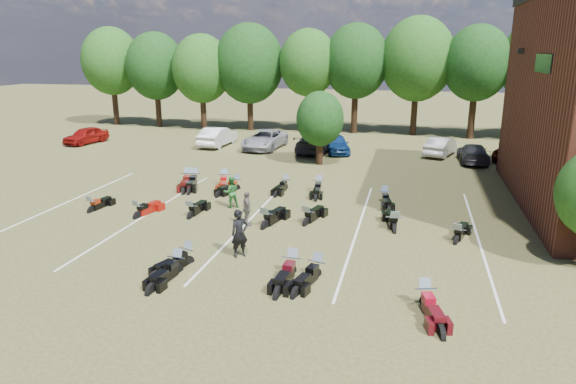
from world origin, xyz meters
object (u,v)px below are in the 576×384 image
(person_grey, at_px, (247,209))
(motorcycle_3, at_px, (187,264))
(motorcycle_14, at_px, (188,185))
(motorcycle_7, at_px, (138,218))
(person_black, at_px, (240,233))
(car_0, at_px, (86,135))
(car_4, at_px, (337,144))
(person_green, at_px, (231,192))

(person_grey, height_order, motorcycle_3, person_grey)
(motorcycle_14, bearing_deg, motorcycle_7, -104.50)
(person_black, height_order, motorcycle_3, person_black)
(car_0, xyz_separation_m, motorcycle_7, (14.00, -16.41, -0.68))
(car_0, height_order, person_black, person_black)
(car_4, xyz_separation_m, motorcycle_3, (-2.25, -21.87, -0.68))
(car_4, distance_m, motorcycle_14, 13.36)
(car_0, xyz_separation_m, motorcycle_14, (13.76, -10.33, -0.68))
(person_black, xyz_separation_m, motorcycle_3, (-1.65, -1.16, -0.93))
(motorcycle_3, height_order, motorcycle_14, motorcycle_14)
(motorcycle_14, bearing_deg, motorcycle_3, -82.45)
(person_grey, height_order, motorcycle_7, person_grey)
(person_grey, bearing_deg, motorcycle_14, 11.04)
(motorcycle_3, bearing_deg, car_4, 103.79)
(car_4, bearing_deg, motorcycle_3, -113.25)
(motorcycle_14, bearing_deg, person_green, -58.47)
(person_black, relative_size, motorcycle_14, 0.74)
(motorcycle_3, bearing_deg, person_black, 54.70)
(person_black, distance_m, motorcycle_7, 7.02)
(motorcycle_7, bearing_deg, motorcycle_3, 148.36)
(motorcycle_7, distance_m, motorcycle_14, 6.08)
(car_0, xyz_separation_m, car_4, (20.74, 1.04, -0.00))
(person_green, bearing_deg, motorcycle_3, 65.37)
(person_black, distance_m, motorcycle_3, 2.22)
(person_green, bearing_deg, motorcycle_7, 3.58)
(motorcycle_3, bearing_deg, motorcycle_7, 155.16)
(person_grey, bearing_deg, car_0, 17.80)
(motorcycle_7, relative_size, motorcycle_14, 0.86)
(car_4, bearing_deg, person_green, -118.92)
(person_green, height_order, person_grey, person_green)
(car_4, distance_m, person_green, 15.19)
(person_grey, distance_m, motorcycle_7, 5.38)
(motorcycle_3, relative_size, motorcycle_7, 1.00)
(car_0, relative_size, person_black, 2.17)
(person_green, bearing_deg, car_4, -132.63)
(person_black, bearing_deg, person_grey, 62.32)
(person_black, height_order, person_green, person_black)
(person_black, height_order, person_grey, person_black)
(person_green, bearing_deg, car_0, -69.13)
(car_0, distance_m, motorcycle_7, 21.58)
(car_4, bearing_deg, motorcycle_14, -138.91)
(person_black, bearing_deg, person_green, 71.51)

